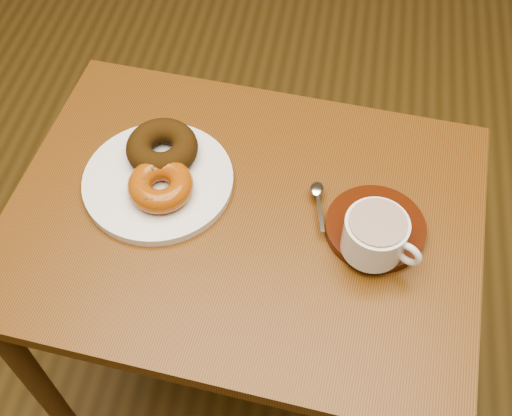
% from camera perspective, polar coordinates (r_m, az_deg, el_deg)
% --- Properties ---
extents(cafe_table, '(0.76, 0.59, 0.68)m').
position_cam_1_polar(cafe_table, '(1.07, -1.05, -3.84)').
color(cafe_table, brown).
rests_on(cafe_table, ground).
extents(donut_plate, '(0.32, 0.32, 0.01)m').
position_cam_1_polar(donut_plate, '(1.02, -8.68, 2.41)').
color(donut_plate, white).
rests_on(donut_plate, cafe_table).
extents(donut_cinnamon, '(0.14, 0.14, 0.04)m').
position_cam_1_polar(donut_cinnamon, '(1.03, -8.35, 5.32)').
color(donut_cinnamon, '#321F0A').
rests_on(donut_cinnamon, donut_plate).
extents(donut_caramel, '(0.11, 0.11, 0.04)m').
position_cam_1_polar(donut_caramel, '(0.99, -8.48, 2.02)').
color(donut_caramel, '#9B4C10').
rests_on(donut_caramel, donut_plate).
extents(saucer, '(0.20, 0.20, 0.02)m').
position_cam_1_polar(saucer, '(0.98, 10.55, -1.74)').
color(saucer, '#3B1508').
rests_on(saucer, cafe_table).
extents(coffee_cup, '(0.11, 0.09, 0.06)m').
position_cam_1_polar(coffee_cup, '(0.92, 10.61, -2.39)').
color(coffee_cup, white).
rests_on(coffee_cup, saucer).
extents(teaspoon, '(0.03, 0.09, 0.01)m').
position_cam_1_polar(teaspoon, '(0.99, 5.49, 1.31)').
color(teaspoon, silver).
rests_on(teaspoon, saucer).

